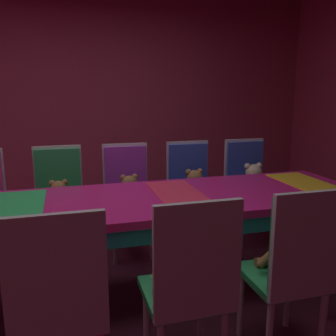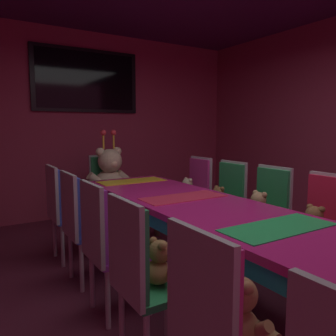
{
  "view_description": "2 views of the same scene",
  "coord_description": "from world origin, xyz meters",
  "px_view_note": "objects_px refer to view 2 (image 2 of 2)",
  "views": [
    {
      "loc": [
        2.35,
        -0.22,
        1.45
      ],
      "look_at": [
        0.1,
        0.42,
        0.96
      ],
      "focal_mm": 39.18,
      "sensor_mm": 36.0,
      "label": 1
    },
    {
      "loc": [
        -1.66,
        -1.9,
        1.37
      ],
      "look_at": [
        0.11,
        0.98,
        0.95
      ],
      "focal_mm": 35.95,
      "sensor_mm": 36.0,
      "label": 2
    }
  ],
  "objects_px": {
    "chair_right_2": "(324,221)",
    "teddy_right_5": "(187,190)",
    "chair_left_2": "(138,266)",
    "wall_tv": "(87,81)",
    "teddy_right_4": "(218,200)",
    "chair_right_3": "(268,206)",
    "teddy_left_4": "(95,216)",
    "chair_right_4": "(228,196)",
    "king_teddy_bear": "(111,175)",
    "chair_left_3": "(103,236)",
    "banquet_table": "(223,220)",
    "throne_chair": "(106,183)",
    "chair_left_1": "(214,321)",
    "chair_left_5": "(61,204)",
    "teddy_left_2": "(160,265)",
    "chair_right_5": "(196,188)",
    "teddy_left_5": "(75,202)",
    "teddy_right_2": "(313,225)",
    "teddy_right_3": "(258,209)",
    "chair_left_4": "(79,217)",
    "teddy_left_1": "(241,314)",
    "teddy_left_3": "(122,235)"
  },
  "relations": [
    {
      "from": "chair_right_2",
      "to": "teddy_right_4",
      "type": "bearing_deg",
      "value": -83.0
    },
    {
      "from": "teddy_left_1",
      "to": "teddy_right_3",
      "type": "bearing_deg",
      "value": 41.33
    },
    {
      "from": "chair_left_1",
      "to": "wall_tv",
      "type": "distance_m",
      "value": 4.37
    },
    {
      "from": "teddy_right_3",
      "to": "king_teddy_bear",
      "type": "distance_m",
      "value": 2.06
    },
    {
      "from": "teddy_left_2",
      "to": "king_teddy_bear",
      "type": "relative_size",
      "value": 0.33
    },
    {
      "from": "chair_right_5",
      "to": "chair_left_5",
      "type": "bearing_deg",
      "value": 0.27
    },
    {
      "from": "chair_right_4",
      "to": "chair_left_2",
      "type": "bearing_deg",
      "value": 34.75
    },
    {
      "from": "teddy_left_4",
      "to": "throne_chair",
      "type": "distance_m",
      "value": 1.67
    },
    {
      "from": "chair_right_3",
      "to": "chair_left_4",
      "type": "bearing_deg",
      "value": -18.74
    },
    {
      "from": "teddy_left_2",
      "to": "chair_left_5",
      "type": "xyz_separation_m",
      "value": [
        -0.12,
        1.79,
        0.02
      ]
    },
    {
      "from": "chair_left_1",
      "to": "chair_right_4",
      "type": "xyz_separation_m",
      "value": [
        1.7,
        1.83,
        0.0
      ]
    },
    {
      "from": "chair_left_3",
      "to": "king_teddy_bear",
      "type": "relative_size",
      "value": 1.13
    },
    {
      "from": "teddy_left_5",
      "to": "chair_right_2",
      "type": "bearing_deg",
      "value": -48.87
    },
    {
      "from": "chair_right_2",
      "to": "wall_tv",
      "type": "bearing_deg",
      "value": -75.85
    },
    {
      "from": "teddy_left_1",
      "to": "chair_left_3",
      "type": "bearing_deg",
      "value": 96.62
    },
    {
      "from": "chair_right_4",
      "to": "wall_tv",
      "type": "relative_size",
      "value": 0.62
    },
    {
      "from": "chair_left_4",
      "to": "teddy_left_4",
      "type": "distance_m",
      "value": 0.15
    },
    {
      "from": "chair_left_5",
      "to": "teddy_right_5",
      "type": "height_order",
      "value": "chair_left_5"
    },
    {
      "from": "teddy_left_1",
      "to": "chair_left_4",
      "type": "distance_m",
      "value": 1.83
    },
    {
      "from": "teddy_left_3",
      "to": "teddy_left_4",
      "type": "distance_m",
      "value": 0.6
    },
    {
      "from": "king_teddy_bear",
      "to": "chair_right_4",
      "type": "bearing_deg",
      "value": 32.35
    },
    {
      "from": "teddy_left_4",
      "to": "chair_left_3",
      "type": "bearing_deg",
      "value": -104.18
    },
    {
      "from": "chair_right_2",
      "to": "teddy_right_5",
      "type": "relative_size",
      "value": 3.39
    },
    {
      "from": "teddy_right_2",
      "to": "teddy_right_5",
      "type": "height_order",
      "value": "teddy_right_2"
    },
    {
      "from": "teddy_left_4",
      "to": "chair_right_4",
      "type": "height_order",
      "value": "chair_right_4"
    },
    {
      "from": "chair_right_3",
      "to": "teddy_right_5",
      "type": "relative_size",
      "value": 3.39
    },
    {
      "from": "teddy_left_4",
      "to": "wall_tv",
      "type": "height_order",
      "value": "wall_tv"
    },
    {
      "from": "chair_left_4",
      "to": "wall_tv",
      "type": "height_order",
      "value": "wall_tv"
    },
    {
      "from": "chair_left_3",
      "to": "teddy_left_4",
      "type": "distance_m",
      "value": 0.62
    },
    {
      "from": "teddy_right_3",
      "to": "banquet_table",
      "type": "bearing_deg",
      "value": 23.99
    },
    {
      "from": "banquet_table",
      "to": "teddy_left_5",
      "type": "relative_size",
      "value": 11.02
    },
    {
      "from": "chair_left_5",
      "to": "teddy_right_4",
      "type": "distance_m",
      "value": 1.66
    },
    {
      "from": "teddy_left_4",
      "to": "teddy_right_5",
      "type": "distance_m",
      "value": 1.53
    },
    {
      "from": "chair_left_1",
      "to": "chair_right_3",
      "type": "relative_size",
      "value": 1.0
    },
    {
      "from": "teddy_left_2",
      "to": "teddy_right_2",
      "type": "height_order",
      "value": "teddy_right_2"
    },
    {
      "from": "banquet_table",
      "to": "teddy_left_4",
      "type": "bearing_deg",
      "value": 127.79
    },
    {
      "from": "teddy_left_5",
      "to": "chair_right_5",
      "type": "height_order",
      "value": "chair_right_5"
    },
    {
      "from": "teddy_left_1",
      "to": "teddy_left_2",
      "type": "height_order",
      "value": "teddy_left_1"
    },
    {
      "from": "throne_chair",
      "to": "king_teddy_bear",
      "type": "xyz_separation_m",
      "value": [
        0.0,
        -0.17,
        0.14
      ]
    },
    {
      "from": "chair_left_4",
      "to": "teddy_right_2",
      "type": "relative_size",
      "value": 3.26
    },
    {
      "from": "teddy_left_5",
      "to": "teddy_right_2",
      "type": "distance_m",
      "value": 2.26
    },
    {
      "from": "chair_right_2",
      "to": "chair_right_4",
      "type": "relative_size",
      "value": 1.0
    },
    {
      "from": "teddy_left_4",
      "to": "teddy_left_1",
      "type": "bearing_deg",
      "value": -90.27
    },
    {
      "from": "chair_left_5",
      "to": "teddy_right_2",
      "type": "bearing_deg",
      "value": -48.83
    },
    {
      "from": "teddy_left_5",
      "to": "chair_right_3",
      "type": "xyz_separation_m",
      "value": [
        1.56,
        -1.17,
        0.0
      ]
    },
    {
      "from": "chair_left_1",
      "to": "teddy_right_5",
      "type": "xyz_separation_m",
      "value": [
        1.56,
        2.43,
        -0.02
      ]
    },
    {
      "from": "chair_left_5",
      "to": "chair_right_5",
      "type": "relative_size",
      "value": 1.0
    },
    {
      "from": "teddy_left_2",
      "to": "chair_right_5",
      "type": "distance_m",
      "value": 2.39
    },
    {
      "from": "teddy_right_3",
      "to": "chair_right_5",
      "type": "distance_m",
      "value": 1.19
    },
    {
      "from": "chair_left_2",
      "to": "wall_tv",
      "type": "distance_m",
      "value": 3.8
    }
  ]
}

